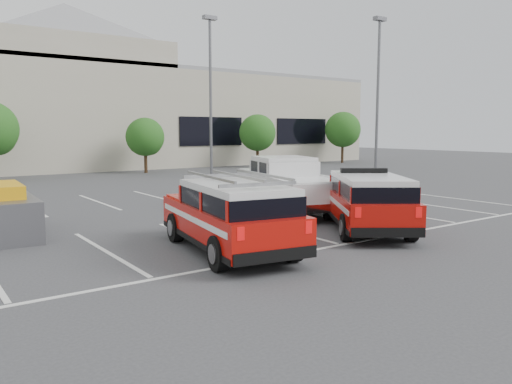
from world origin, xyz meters
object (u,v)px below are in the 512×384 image
convention_building (41,110)px  light_pole_right (378,98)px  tree_far_right (343,131)px  light_pole_mid (211,97)px  white_pickup (288,189)px  ladder_suv (231,221)px  fire_chief_suv (366,205)px  tree_right (258,134)px  tree_mid_right (146,138)px

convention_building → light_pole_right: (15.82, -21.86, 0.47)m
tree_far_right → light_pole_right: (-9.09, -12.05, 2.14)m
light_pole_mid → white_pickup: light_pole_mid is taller
light_pole_mid → ladder_suv: 20.78m
convention_building → ladder_suv: 34.00m
light_pole_right → fire_chief_suv: (-13.93, -11.80, -4.42)m
white_pickup → ladder_suv: bearing=-123.0°
tree_far_right → fire_chief_suv: size_ratio=0.88×
light_pole_mid → white_pickup: bearing=-108.1°
convention_building → tree_right: bearing=-33.4°
convention_building → tree_mid_right: convention_building is taller
fire_chief_suv → ladder_suv: bearing=-145.1°
convention_building → tree_mid_right: (4.91, -9.82, -2.22)m
light_pole_mid → light_pole_right: size_ratio=1.00×
light_pole_mid → ladder_suv: size_ratio=1.92×
tree_mid_right → light_pole_right: size_ratio=0.39×
tree_far_right → light_pole_right: light_pole_right is taller
tree_mid_right → white_pickup: bearing=-97.1°
ladder_suv → light_pole_mid: bearing=70.8°
convention_building → ladder_suv: size_ratio=11.25×
tree_mid_right → fire_chief_suv: bearing=-97.2°
tree_mid_right → tree_right: 10.00m
tree_right → light_pole_mid: 10.38m
fire_chief_suv → ladder_suv: ladder_suv is taller
tree_mid_right → light_pole_mid: size_ratio=0.39×
tree_right → fire_chief_suv: size_ratio=0.81×
light_pole_right → fire_chief_suv: bearing=-139.7°
fire_chief_suv → light_pole_right: bearing=75.5°
convention_building → tree_right: 17.96m
tree_far_right → ladder_suv: 36.77m
ladder_suv → convention_building: bearing=94.6°
light_pole_right → fire_chief_suv: 18.78m
tree_right → tree_far_right: 10.00m
light_pole_mid → tree_mid_right: bearing=107.5°
convention_building → light_pole_mid: bearing=-66.7°
light_pole_mid → ladder_suv: (-9.83, -17.77, -4.39)m
light_pole_right → fire_chief_suv: light_pole_right is taller
convention_building → tree_far_right: (24.91, -9.82, -1.68)m
tree_far_right → ladder_suv: bearing=-139.5°
tree_mid_right → ladder_suv: 25.16m
tree_right → ladder_suv: size_ratio=0.83×
light_pole_mid → fire_chief_suv: light_pole_mid is taller
ladder_suv → light_pole_right: bearing=41.8°
tree_mid_right → white_pickup: tree_mid_right is taller
convention_building → fire_chief_suv: bearing=-86.8°
tree_far_right → white_pickup: bearing=-139.3°
convention_building → light_pole_mid: 17.27m
tree_far_right → fire_chief_suv: bearing=-134.0°
convention_building → tree_mid_right: bearing=-63.4°
tree_right → light_pole_mid: bearing=-143.2°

